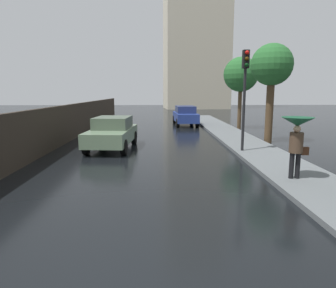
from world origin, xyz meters
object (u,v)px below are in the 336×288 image
(car_green_mid_road, at_px, (112,132))
(street_tree_mid, at_px, (241,75))
(street_tree_far, at_px, (272,67))
(car_blue_far_ahead, at_px, (185,115))
(traffic_light, at_px, (245,82))
(pedestrian_with_umbrella_near, at_px, (297,131))

(car_green_mid_road, relative_size, street_tree_mid, 0.86)
(street_tree_mid, height_order, street_tree_far, same)
(car_blue_far_ahead, relative_size, traffic_light, 1.08)
(car_green_mid_road, relative_size, street_tree_far, 0.86)
(car_green_mid_road, xyz_separation_m, pedestrian_with_umbrella_near, (6.26, -5.83, 0.77))
(pedestrian_with_umbrella_near, distance_m, traffic_light, 4.71)
(car_green_mid_road, relative_size, traffic_light, 1.03)
(street_tree_far, bearing_deg, car_blue_far_ahead, 113.30)
(car_green_mid_road, bearing_deg, street_tree_mid, -131.87)
(pedestrian_with_umbrella_near, xyz_separation_m, traffic_light, (-0.38, 4.43, 1.55))
(car_green_mid_road, bearing_deg, traffic_light, 170.66)
(car_blue_far_ahead, distance_m, street_tree_mid, 5.44)
(traffic_light, bearing_deg, street_tree_mid, 76.63)
(car_blue_far_ahead, bearing_deg, traffic_light, -84.77)
(car_green_mid_road, relative_size, car_blue_far_ahead, 0.96)
(car_green_mid_road, height_order, pedestrian_with_umbrella_near, pedestrian_with_umbrella_near)
(car_blue_far_ahead, relative_size, street_tree_far, 0.90)
(car_blue_far_ahead, xyz_separation_m, pedestrian_with_umbrella_near, (1.95, -16.10, 0.73))
(street_tree_mid, bearing_deg, traffic_light, -103.37)
(pedestrian_with_umbrella_near, height_order, street_tree_far, street_tree_far)
(car_blue_far_ahead, distance_m, street_tree_far, 9.96)
(street_tree_mid, bearing_deg, pedestrian_with_umbrella_near, -97.54)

